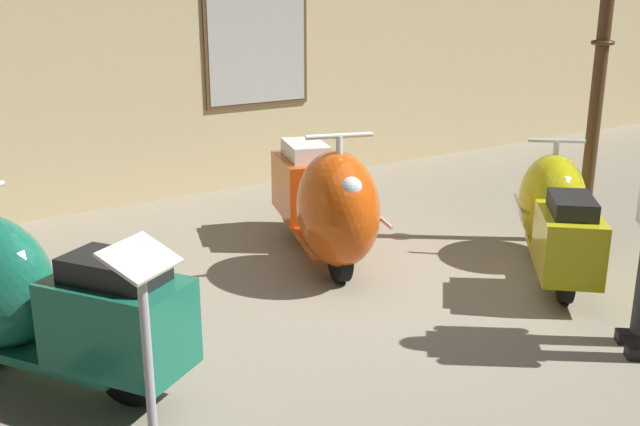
# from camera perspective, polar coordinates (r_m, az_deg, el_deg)

# --- Properties ---
(ground_plane) EXTENTS (60.00, 60.00, 0.00)m
(ground_plane) POSITION_cam_1_polar(r_m,az_deg,el_deg) (4.97, 5.05, -8.05)
(ground_plane) COLOR gray
(showroom_back_wall) EXTENTS (18.00, 0.63, 3.47)m
(showroom_back_wall) POSITION_cam_1_polar(r_m,az_deg,el_deg) (7.64, -13.56, 13.73)
(showroom_back_wall) COLOR #CCB784
(showroom_back_wall) RESTS_ON ground
(scooter_0) EXTENTS (1.35, 1.74, 1.06)m
(scooter_0) POSITION_cam_1_polar(r_m,az_deg,el_deg) (4.34, -22.24, -6.15)
(scooter_0) COLOR black
(scooter_0) RESTS_ON ground
(scooter_1) EXTENTS (1.09, 1.92, 1.13)m
(scooter_1) POSITION_cam_1_polar(r_m,az_deg,el_deg) (5.69, 0.53, 0.81)
(scooter_1) COLOR black
(scooter_1) RESTS_ON ground
(scooter_2) EXTENTS (1.44, 1.50, 0.99)m
(scooter_2) POSITION_cam_1_polar(r_m,az_deg,el_deg) (5.90, 18.06, -0.11)
(scooter_2) COLOR black
(scooter_2) RESTS_ON ground
(lamppost) EXTENTS (0.28, 0.28, 3.19)m
(lamppost) POSITION_cam_1_polar(r_m,az_deg,el_deg) (6.50, 21.24, 11.35)
(lamppost) COLOR #472D19
(lamppost) RESTS_ON ground
(info_stanchion) EXTENTS (0.39, 0.36, 1.07)m
(info_stanchion) POSITION_cam_1_polar(r_m,az_deg,el_deg) (3.41, -13.30, -12.44)
(info_stanchion) COLOR #333338
(info_stanchion) RESTS_ON ground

